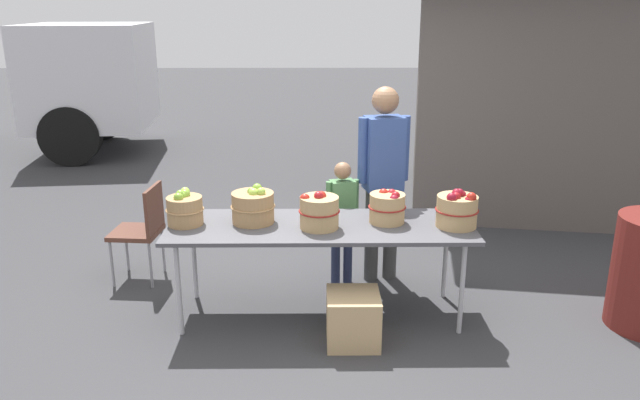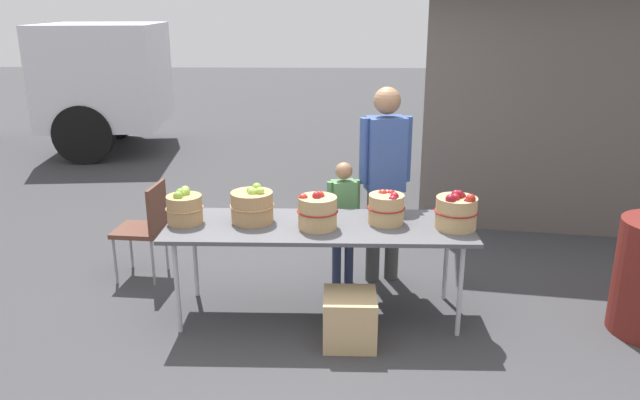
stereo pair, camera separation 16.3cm
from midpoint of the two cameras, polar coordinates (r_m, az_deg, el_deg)
name	(u,v)px [view 1 (the left image)]	position (r m, az deg, el deg)	size (l,w,h in m)	color
ground_plane	(320,314)	(4.95, -0.93, -10.48)	(40.00, 40.00, 0.00)	#38383A
market_table	(320,230)	(4.66, -0.97, -2.76)	(2.30, 0.76, 0.75)	#4C4C51
apple_basket_green_0	(185,209)	(4.75, -13.37, -0.80)	(0.29, 0.29, 0.27)	#A87F51
apple_basket_green_1	(253,207)	(4.70, -7.19, -0.61)	(0.34, 0.34, 0.28)	#A87F51
apple_basket_red_0	(319,211)	(4.55, -1.12, -1.06)	(0.31, 0.31, 0.28)	tan
apple_basket_red_1	(387,207)	(4.68, 5.26, -0.67)	(0.29, 0.29, 0.26)	tan
apple_basket_red_2	(457,210)	(4.66, 11.59, -0.90)	(0.32, 0.32, 0.29)	tan
vendor_adult	(383,170)	(5.24, 4.98, 2.81)	(0.44, 0.29, 1.70)	#3F3F3F
child_customer	(342,214)	(5.23, 1.17, -1.27)	(0.28, 0.19, 1.09)	#262D4C
food_kiosk	(545,88)	(7.93, 19.48, 9.75)	(3.92, 3.42, 2.74)	#59514C
folding_chair	(143,225)	(5.58, -16.83, -2.25)	(0.43, 0.43, 0.86)	brown
produce_crate	(353,318)	(4.50, 2.03, -10.89)	(0.38, 0.38, 0.38)	tan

